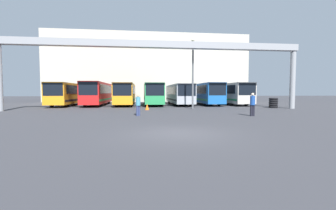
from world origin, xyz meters
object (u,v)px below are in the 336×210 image
(pedestrian_mid_left, at_px, (253,104))
(bus_slot_4, at_px, (179,93))
(bus_slot_0, at_px, (68,93))
(bus_slot_1, at_px, (98,92))
(bus_slot_3, at_px, (153,93))
(bus_slot_2, at_px, (126,93))
(bus_slot_5, at_px, (205,93))
(tire_stack, at_px, (273,103))
(bus_slot_6, at_px, (230,93))
(pedestrian_far_center, at_px, (138,104))
(traffic_cone, at_px, (147,107))
(lamp_post, at_px, (193,71))

(pedestrian_mid_left, bearing_deg, bus_slot_4, -79.04)
(bus_slot_0, height_order, bus_slot_1, bus_slot_1)
(pedestrian_mid_left, bearing_deg, bus_slot_3, -65.83)
(bus_slot_2, xyz_separation_m, bus_slot_4, (7.89, -0.04, -0.05))
(bus_slot_5, bearing_deg, bus_slot_0, 179.80)
(bus_slot_2, bearing_deg, tire_stack, -24.66)
(bus_slot_0, distance_m, bus_slot_1, 3.99)
(bus_slot_5, distance_m, pedestrian_mid_left, 16.14)
(bus_slot_5, bearing_deg, bus_slot_1, 177.57)
(bus_slot_2, height_order, bus_slot_6, bus_slot_6)
(bus_slot_2, distance_m, bus_slot_4, 7.89)
(pedestrian_far_center, height_order, tire_stack, pedestrian_far_center)
(traffic_cone, relative_size, lamp_post, 0.08)
(bus_slot_4, bearing_deg, bus_slot_1, 179.56)
(bus_slot_3, bearing_deg, tire_stack, -28.29)
(bus_slot_4, distance_m, pedestrian_mid_left, 16.97)
(bus_slot_2, height_order, bus_slot_4, bus_slot_2)
(bus_slot_3, relative_size, bus_slot_5, 0.99)
(bus_slot_6, distance_m, lamp_post, 11.36)
(bus_slot_0, relative_size, lamp_post, 1.39)
(bus_slot_1, bearing_deg, bus_slot_4, -0.44)
(bus_slot_6, relative_size, pedestrian_far_center, 6.54)
(bus_slot_1, height_order, bus_slot_2, bus_slot_1)
(pedestrian_far_center, bearing_deg, bus_slot_0, -94.08)
(bus_slot_0, xyz_separation_m, bus_slot_5, (19.72, -0.07, 0.04))
(bus_slot_0, height_order, bus_slot_2, bus_slot_0)
(pedestrian_mid_left, height_order, traffic_cone, pedestrian_mid_left)
(bus_slot_3, height_order, lamp_post, lamp_post)
(bus_slot_1, xyz_separation_m, pedestrian_mid_left, (14.91, -16.76, -0.88))
(bus_slot_0, distance_m, tire_stack, 27.02)
(pedestrian_far_center, relative_size, tire_stack, 1.43)
(bus_slot_3, relative_size, tire_stack, 8.91)
(pedestrian_mid_left, bearing_deg, traffic_cone, -40.84)
(bus_slot_6, bearing_deg, pedestrian_mid_left, -106.44)
(bus_slot_2, bearing_deg, traffic_cone, -73.28)
(bus_slot_1, distance_m, tire_stack, 23.48)
(traffic_cone, bearing_deg, bus_slot_5, 45.15)
(tire_stack, bearing_deg, bus_slot_6, 105.78)
(bus_slot_4, distance_m, pedestrian_far_center, 16.51)
(bus_slot_6, xyz_separation_m, lamp_post, (-7.69, -7.98, 2.50))
(bus_slot_3, distance_m, lamp_post, 9.11)
(pedestrian_far_center, bearing_deg, lamp_post, -168.35)
(bus_slot_3, bearing_deg, bus_slot_2, 169.92)
(bus_slot_1, height_order, bus_slot_5, bus_slot_1)
(bus_slot_4, bearing_deg, lamp_post, -88.62)
(bus_slot_1, bearing_deg, bus_slot_2, -0.68)
(bus_slot_3, height_order, tire_stack, bus_slot_3)
(pedestrian_mid_left, height_order, lamp_post, lamp_post)
(pedestrian_far_center, xyz_separation_m, tire_stack, (15.95, 7.21, -0.31))
(bus_slot_0, height_order, bus_slot_5, bus_slot_5)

